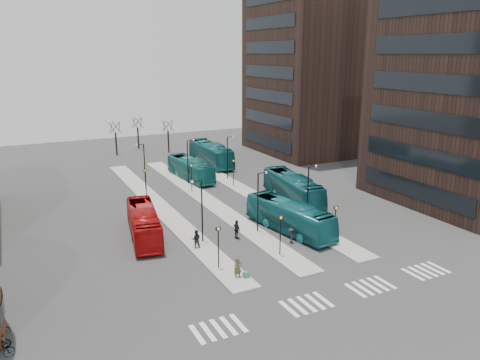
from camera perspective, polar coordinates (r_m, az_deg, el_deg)
name	(u,v)px	position (r m, az deg, el deg)	size (l,w,h in m)	color
ground	(354,329)	(33.23, 13.68, -17.19)	(160.00, 160.00, 0.00)	#2F2F31
island_left	(160,207)	(55.89, -9.78, -3.26)	(2.50, 45.00, 0.15)	gray
island_mid	(207,200)	(57.78, -4.09, -2.45)	(2.50, 45.00, 0.15)	gray
island_right	(250,194)	(60.21, 1.19, -1.68)	(2.50, 45.00, 0.15)	gray
suitcase	(246,275)	(38.35, 0.78, -11.55)	(0.48, 0.38, 0.60)	navy
red_bus	(144,223)	(46.89, -11.67, -5.16)	(2.52, 10.77, 3.00)	#AE0D0E
teal_bus_a	(289,217)	(47.73, 6.03, -4.45)	(2.65, 11.31, 3.15)	#146167
teal_bus_b	(190,169)	(67.36, -6.07, 1.35)	(2.57, 10.98, 3.06)	#146666
teal_bus_c	(293,188)	(57.13, 6.45, -1.01)	(2.86, 12.20, 3.40)	#12525B
teal_bus_d	(211,154)	(76.04, -3.60, 3.21)	(3.01, 12.88, 3.59)	#135B60
traveller	(238,268)	(38.13, -0.27, -10.71)	(0.66, 0.43, 1.81)	#48492B
commuter_a	(196,239)	(43.78, -5.37, -7.21)	(0.89, 0.70, 1.84)	black
commuter_b	(237,229)	(45.85, -0.40, -6.04)	(1.11, 0.46, 1.90)	black
commuter_c	(291,235)	(45.25, 6.23, -6.72)	(0.95, 0.55, 1.48)	black
crosswalk_stripes	(337,295)	(36.83, 11.74, -13.62)	(22.35, 2.40, 0.01)	silver
tower_far	(317,68)	(87.33, 9.32, 13.33)	(20.12, 20.00, 30.00)	#2E1F19
sign_poles	(228,198)	(50.81, -1.52, -2.15)	(12.45, 22.12, 3.65)	black
lamp_posts	(218,176)	(55.28, -2.75, 0.53)	(14.04, 20.24, 6.12)	black
bare_trees	(141,137)	(87.62, -11.99, 5.13)	(10.97, 8.14, 5.90)	black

